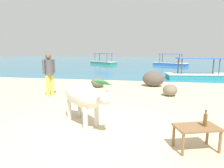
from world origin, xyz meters
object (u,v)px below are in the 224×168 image
(deck_chair_near, at_px, (100,88))
(boat_teal, at_px, (197,74))
(person_standing, at_px, (49,71))
(boat_green, at_px, (103,62))
(low_bench_table, at_px, (197,130))
(cow, at_px, (83,96))
(boat_blue, at_px, (170,63))
(bottle, at_px, (205,120))

(deck_chair_near, xyz_separation_m, boat_teal, (4.70, 5.81, -0.13))
(person_standing, bearing_deg, boat_green, 128.42)
(boat_green, bearing_deg, boat_teal, -16.24)
(boat_green, bearing_deg, low_bench_table, -37.04)
(low_bench_table, bearing_deg, person_standing, 125.71)
(low_bench_table, bearing_deg, cow, 142.40)
(boat_blue, distance_m, boat_teal, 9.68)
(cow, height_order, person_standing, person_standing)
(boat_blue, bearing_deg, bottle, 112.19)
(cow, relative_size, boat_blue, 0.43)
(deck_chair_near, bearing_deg, boat_blue, -177.65)
(person_standing, relative_size, boat_blue, 0.43)
(cow, relative_size, deck_chair_near, 1.83)
(bottle, bearing_deg, person_standing, 144.52)
(deck_chair_near, bearing_deg, person_standing, -73.76)
(boat_teal, bearing_deg, boat_blue, -94.04)
(boat_green, distance_m, boat_teal, 13.35)
(person_standing, bearing_deg, deck_chair_near, 31.86)
(boat_blue, relative_size, boat_green, 1.04)
(bottle, relative_size, deck_chair_near, 0.33)
(low_bench_table, xyz_separation_m, bottle, (0.14, 0.03, 0.19))
(deck_chair_near, xyz_separation_m, boat_blue, (4.16, 15.48, -0.13))
(boat_blue, distance_m, boat_green, 7.72)
(low_bench_table, distance_m, boat_teal, 9.38)
(deck_chair_near, relative_size, person_standing, 0.55)
(boat_blue, height_order, boat_teal, same)
(cow, bearing_deg, boat_green, 143.54)
(boat_blue, bearing_deg, boat_teal, 119.84)
(cow, xyz_separation_m, boat_green, (-3.69, 18.80, -0.45))
(low_bench_table, height_order, boat_blue, boat_blue)
(person_standing, bearing_deg, bottle, -2.44)
(boat_green, bearing_deg, bottle, -36.65)
(deck_chair_near, bearing_deg, boat_teal, 158.43)
(bottle, bearing_deg, cow, 161.77)
(low_bench_table, xyz_separation_m, deck_chair_near, (-2.56, 3.32, 0.02))
(deck_chair_near, height_order, boat_blue, boat_blue)
(bottle, bearing_deg, boat_green, 107.55)
(low_bench_table, relative_size, deck_chair_near, 0.96)
(bottle, relative_size, boat_blue, 0.08)
(cow, distance_m, boat_blue, 18.38)
(bottle, height_order, deck_chair_near, bottle)
(low_bench_table, xyz_separation_m, person_standing, (-4.54, 3.36, 0.58))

